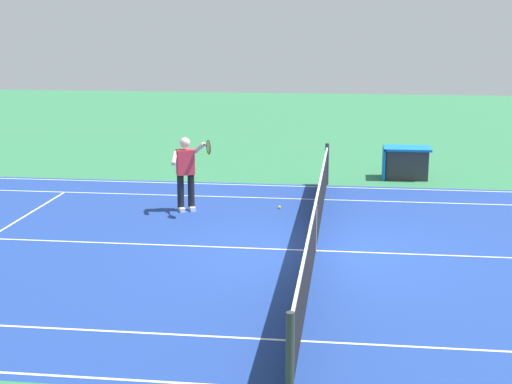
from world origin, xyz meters
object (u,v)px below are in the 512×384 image
(tennis_player_near, at_px, (186,170))
(equipment_cart_tarped, at_px, (405,162))
(tennis_net, at_px, (316,225))
(tennis_ball, at_px, (279,207))

(tennis_player_near, bearing_deg, equipment_cart_tarped, -140.45)
(tennis_net, xyz_separation_m, tennis_ball, (0.97, -3.12, -0.46))
(tennis_net, height_order, tennis_player_near, tennis_player_near)
(tennis_net, distance_m, tennis_ball, 3.30)
(tennis_player_near, height_order, tennis_ball, tennis_player_near)
(tennis_net, height_order, tennis_ball, tennis_net)
(tennis_net, distance_m, tennis_player_near, 4.05)
(tennis_net, bearing_deg, tennis_player_near, -41.76)
(tennis_ball, bearing_deg, equipment_cart_tarped, -128.99)
(tennis_net, bearing_deg, equipment_cart_tarped, -106.68)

